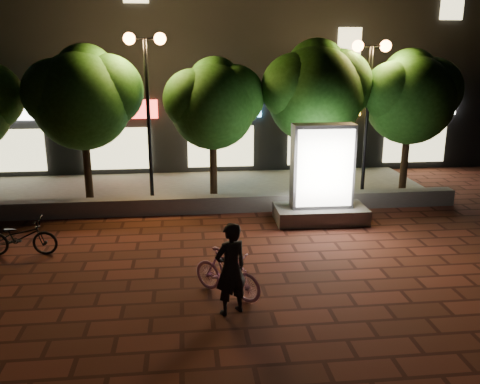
{
  "coord_description": "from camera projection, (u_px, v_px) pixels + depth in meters",
  "views": [
    {
      "loc": [
        -0.41,
        -10.61,
        4.7
      ],
      "look_at": [
        0.94,
        1.5,
        1.3
      ],
      "focal_mm": 37.67,
      "sensor_mm": 36.0,
      "label": 1
    }
  ],
  "objects": [
    {
      "name": "ground",
      "position": [
        206.0,
        266.0,
        11.47
      ],
      "size": [
        80.0,
        80.0,
        0.0
      ],
      "primitive_type": "plane",
      "color": "#5B261C",
      "rests_on": "ground"
    },
    {
      "name": "retaining_wall",
      "position": [
        200.0,
        204.0,
        15.23
      ],
      "size": [
        16.0,
        0.45,
        0.5
      ],
      "primitive_type": "cube",
      "color": "slate",
      "rests_on": "ground"
    },
    {
      "name": "sidewalk",
      "position": [
        198.0,
        189.0,
        17.68
      ],
      "size": [
        16.0,
        5.0,
        0.08
      ],
      "primitive_type": "cube",
      "color": "slate",
      "rests_on": "ground"
    },
    {
      "name": "building_block",
      "position": [
        191.0,
        45.0,
        22.56
      ],
      "size": [
        28.0,
        8.12,
        11.3
      ],
      "color": "black",
      "rests_on": "ground"
    },
    {
      "name": "tree_left",
      "position": [
        84.0,
        94.0,
        15.4
      ],
      "size": [
        3.6,
        3.0,
        4.89
      ],
      "color": "black",
      "rests_on": "sidewalk"
    },
    {
      "name": "tree_mid",
      "position": [
        214.0,
        101.0,
        15.89
      ],
      "size": [
        3.24,
        2.7,
        4.5
      ],
      "color": "black",
      "rests_on": "sidewalk"
    },
    {
      "name": "tree_right",
      "position": [
        317.0,
        89.0,
        16.15
      ],
      "size": [
        3.72,
        3.1,
        5.07
      ],
      "color": "black",
      "rests_on": "sidewalk"
    },
    {
      "name": "tree_far_right",
      "position": [
        411.0,
        94.0,
        16.54
      ],
      "size": [
        3.48,
        2.9,
        4.76
      ],
      "color": "black",
      "rests_on": "sidewalk"
    },
    {
      "name": "street_lamp_left",
      "position": [
        146.0,
        75.0,
        15.2
      ],
      "size": [
        1.26,
        0.36,
        5.18
      ],
      "color": "black",
      "rests_on": "sidewalk"
    },
    {
      "name": "street_lamp_right",
      "position": [
        370.0,
        78.0,
        15.98
      ],
      "size": [
        1.26,
        0.36,
        4.98
      ],
      "color": "black",
      "rests_on": "sidewalk"
    },
    {
      "name": "ad_kiosk",
      "position": [
        322.0,
        183.0,
        14.21
      ],
      "size": [
        2.61,
        1.34,
        2.8
      ],
      "color": "slate",
      "rests_on": "ground"
    },
    {
      "name": "scooter_pink",
      "position": [
        227.0,
        273.0,
        9.94
      ],
      "size": [
        1.48,
        1.42,
        0.96
      ],
      "primitive_type": "imported",
      "rotation": [
        0.0,
        0.0,
        0.82
      ],
      "color": "#E091CB",
      "rests_on": "ground"
    },
    {
      "name": "rider",
      "position": [
        231.0,
        269.0,
        9.17
      ],
      "size": [
        0.77,
        0.66,
        1.77
      ],
      "primitive_type": "imported",
      "rotation": [
        0.0,
        0.0,
        3.6
      ],
      "color": "black",
      "rests_on": "ground"
    },
    {
      "name": "scooter_parked",
      "position": [
        20.0,
        237.0,
        11.96
      ],
      "size": [
        1.76,
        0.69,
        0.91
      ],
      "primitive_type": "imported",
      "rotation": [
        0.0,
        0.0,
        1.52
      ],
      "color": "black",
      "rests_on": "ground"
    }
  ]
}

